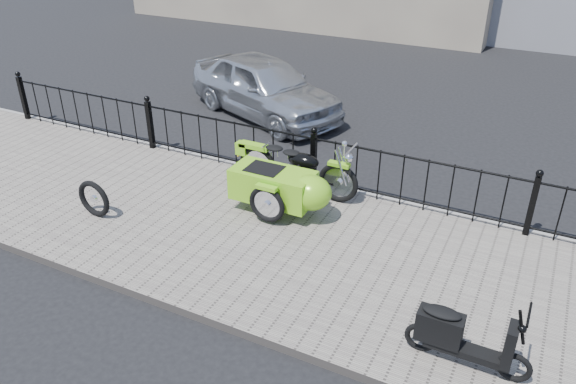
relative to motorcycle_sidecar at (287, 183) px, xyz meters
The scene contains 8 objects.
ground 0.69m from the motorcycle_sidecar, 86.73° to the right, with size 120.00×120.00×0.00m, color black.
sidewalk 1.00m from the motorcycle_sidecar, 88.67° to the right, with size 30.00×3.80×0.12m, color slate.
curb 1.22m from the motorcycle_sidecar, 88.98° to the left, with size 30.00×0.10×0.12m, color gray.
iron_fence 0.96m from the motorcycle_sidecar, 88.83° to the left, with size 14.11×0.11×1.08m.
motorcycle_sidecar is the anchor object (origin of this frame).
scooter 3.77m from the motorcycle_sidecar, 33.92° to the right, with size 1.36×0.40×0.92m.
spare_tire 3.02m from the motorcycle_sidecar, 149.57° to the right, with size 0.61×0.61×0.09m, color black.
sedan_car 4.56m from the motorcycle_sidecar, 123.26° to the left, with size 1.62×4.04×1.38m, color silver.
Camera 1 is at (3.49, -6.61, 4.73)m, focal length 35.00 mm.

